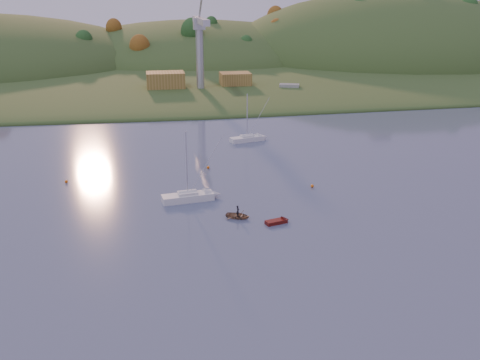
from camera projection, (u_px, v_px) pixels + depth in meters
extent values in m
plane|color=#39435E|center=(331.00, 352.00, 45.55)|extent=(500.00, 500.00, 0.00)
cube|color=#31461C|center=(172.00, 57.00, 259.23)|extent=(620.00, 220.00, 1.50)
ellipsoid|color=#31461C|center=(182.00, 76.00, 198.84)|extent=(640.00, 150.00, 7.00)
ellipsoid|color=#31461C|center=(197.00, 61.00, 242.33)|extent=(140.00, 120.00, 36.00)
ellipsoid|color=#31461C|center=(387.00, 61.00, 242.61)|extent=(150.00, 130.00, 60.00)
cube|color=slate|center=(210.00, 92.00, 159.34)|extent=(42.00, 16.00, 2.40)
cube|color=olive|center=(166.00, 80.00, 156.90)|extent=(11.00, 8.00, 4.80)
cube|color=olive|center=(235.00, 79.00, 161.48)|extent=(9.00, 7.00, 4.00)
cylinder|color=#B7B7BC|center=(200.00, 58.00, 153.61)|extent=(2.20, 2.20, 18.00)
cube|color=#B7B7BC|center=(199.00, 24.00, 150.48)|extent=(3.20, 3.20, 3.20)
cube|color=#B7B7BC|center=(203.00, 21.00, 141.78)|extent=(1.80, 18.00, 1.60)
cube|color=#B7B7BC|center=(197.00, 19.00, 154.79)|extent=(1.80, 10.00, 1.60)
cube|color=silver|center=(188.00, 197.00, 78.66)|extent=(7.80, 3.28, 1.04)
cube|color=silver|center=(188.00, 194.00, 78.47)|extent=(3.04, 2.07, 0.66)
cylinder|color=silver|center=(187.00, 163.00, 76.93)|extent=(0.18, 0.18, 9.46)
cylinder|color=silver|center=(188.00, 192.00, 78.39)|extent=(3.01, 0.53, 0.12)
cylinder|color=silver|center=(188.00, 192.00, 78.36)|extent=(2.67, 0.72, 0.36)
cube|color=white|center=(247.00, 139.00, 110.41)|extent=(7.39, 3.82, 0.97)
cube|color=white|center=(247.00, 136.00, 110.24)|extent=(2.97, 2.20, 0.62)
cylinder|color=silver|center=(247.00, 116.00, 108.79)|extent=(0.18, 0.18, 8.86)
cylinder|color=silver|center=(247.00, 135.00, 110.15)|extent=(2.78, 0.82, 0.12)
cylinder|color=white|center=(247.00, 135.00, 110.12)|extent=(2.49, 0.96, 0.36)
imported|color=#8D6C4D|center=(238.00, 216.00, 72.67)|extent=(4.06, 3.65, 0.69)
imported|color=black|center=(238.00, 213.00, 72.53)|extent=(0.59, 0.68, 1.56)
cube|color=#510F0B|center=(276.00, 222.00, 70.98)|extent=(3.10, 1.86, 0.48)
cone|color=#510F0B|center=(286.00, 220.00, 71.56)|extent=(1.28, 1.38, 1.16)
cube|color=slate|center=(289.00, 93.00, 159.62)|extent=(14.42, 8.96, 1.75)
cube|color=#B7B7BC|center=(289.00, 88.00, 159.14)|extent=(6.45, 4.63, 2.33)
sphere|color=orange|center=(312.00, 186.00, 84.20)|extent=(0.50, 0.50, 0.50)
sphere|color=orange|center=(66.00, 181.00, 86.15)|extent=(0.50, 0.50, 0.50)
sphere|color=orange|center=(208.00, 167.00, 93.16)|extent=(0.50, 0.50, 0.50)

